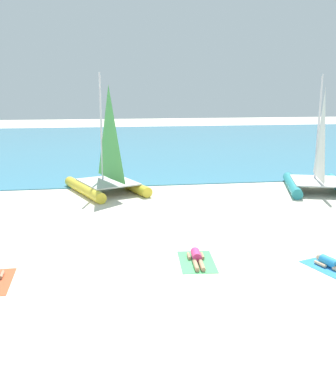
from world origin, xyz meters
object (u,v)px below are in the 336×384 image
Objects in this scene: sailboat_teal at (317,174)px; sunbather_right at (333,264)px; sailboat_yellow at (107,175)px; towel_middle at (197,262)px; sunbather_middle at (197,257)px; towel_right at (334,269)px.

sailboat_teal is 3.99× the size of sunbather_right.
towel_middle is (2.58, -10.37, -0.92)m from sailboat_yellow.
sunbather_middle is 4.19m from sunbather_right.
sailboat_teal is at bearing -28.92° from sailboat_yellow.
sunbather_right is (-0.02, 0.06, 0.13)m from towel_right.
sailboat_yellow is 10.65m from sunbather_middle.
sunbather_middle is at bearing 84.86° from towel_middle.
sailboat_teal is 11.10m from towel_right.
sailboat_teal is at bearing 46.26° from towel_middle.
sailboat_teal is at bearing 51.21° from sunbather_middle.
sunbather_right is (4.01, -1.20, 0.00)m from sunbather_middle.
sailboat_yellow is 3.97× the size of sunbather_middle.
sunbather_middle is at bearing -116.39° from sailboat_teal.
sailboat_yellow is at bearing 101.94° from sunbather_right.
towel_right is (4.03, -1.27, -0.13)m from sunbather_middle.
sailboat_yellow is at bearing 103.98° from towel_middle.
sailboat_yellow reaches higher than sunbather_right.
sailboat_teal reaches higher than towel_right.
towel_right is at bearing -90.00° from sunbather_right.
sailboat_yellow reaches higher than sailboat_teal.
sailboat_yellow is at bearing 119.78° from towel_right.
sailboat_teal reaches higher than sunbather_middle.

